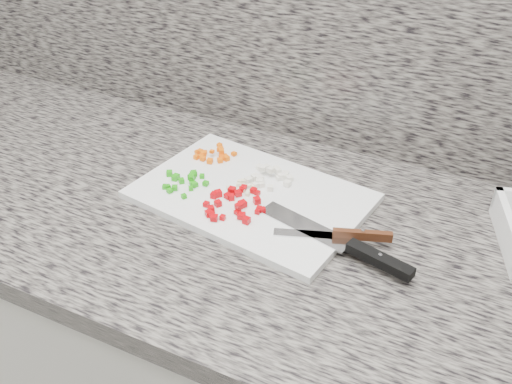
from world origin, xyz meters
TOP-DOWN VIEW (x-y plane):
  - countertop at (0.00, 1.44)m, footprint 3.96×0.64m
  - backsplash at (0.00, 1.74)m, footprint 3.92×0.02m
  - cutting_board at (-0.07, 1.48)m, footprint 0.44×0.33m
  - carrot_pile at (-0.19, 1.56)m, footprint 0.08×0.08m
  - onion_pile at (-0.06, 1.54)m, footprint 0.08×0.08m
  - green_pepper_pile at (-0.20, 1.46)m, footprint 0.09×0.08m
  - red_pepper_pile at (-0.08, 1.43)m, footprint 0.11×0.12m
  - garlic_pile at (-0.09, 1.49)m, footprint 0.05×0.05m
  - chef_knife at (0.15, 1.41)m, footprint 0.28×0.10m
  - paring_knife at (0.13, 1.43)m, footprint 0.19×0.08m

SIDE VIEW (x-z plane):
  - countertop at x=0.00m, z-range 0.86..0.90m
  - cutting_board at x=-0.07m, z-range 0.90..0.91m
  - garlic_pile at x=-0.09m, z-range 0.91..0.92m
  - green_pepper_pile at x=-0.20m, z-range 0.91..0.93m
  - chef_knife at x=0.15m, z-range 0.91..0.93m
  - red_pepper_pile at x=-0.08m, z-range 0.91..0.93m
  - carrot_pile at x=-0.19m, z-range 0.91..0.93m
  - paring_knife at x=0.13m, z-range 0.91..0.93m
  - onion_pile at x=-0.06m, z-range 0.91..0.93m
  - backsplash at x=0.00m, z-range 0.90..1.50m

